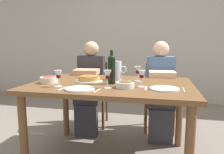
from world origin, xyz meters
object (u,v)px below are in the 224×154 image
wine_glass_centre (138,71)px  diner_left (90,83)px  chair_left (94,89)px  wine_glass_left_diner (58,75)px  wine_glass_right_diner (108,75)px  dinner_plate_left_setting (80,89)px  diner_right (160,86)px  salad_bowl (49,79)px  wine_glass_spare (142,75)px  wine_bottle (112,69)px  dinner_plate_right_setting (164,89)px  dining_table (111,93)px  chair_right (159,92)px  baked_tart (89,79)px  water_pitcher (116,72)px  olive_bowl (125,84)px

wine_glass_centre → diner_left: bearing=142.5°
wine_glass_centre → chair_left: wine_glass_centre is taller
wine_glass_left_diner → diner_left: diner_left is taller
wine_glass_right_diner → diner_left: diner_left is taller
dinner_plate_left_setting → diner_right: 1.21m
wine_glass_right_diner → chair_left: 1.29m
salad_bowl → diner_right: bearing=37.2°
wine_glass_right_diner → wine_glass_spare: (0.27, 0.11, -0.00)m
wine_bottle → dinner_plate_right_setting: bearing=-17.1°
dining_table → salad_bowl: 0.61m
wine_bottle → wine_glass_right_diner: 0.20m
chair_right → wine_bottle: bearing=61.1°
baked_tart → diner_right: bearing=42.2°
wine_glass_left_diner → wine_glass_right_diner: wine_glass_right_diner is taller
dining_table → wine_glass_spare: bearing=-22.2°
wine_bottle → chair_left: size_ratio=0.36×
dinner_plate_left_setting → chair_right: bearing=63.3°
salad_bowl → diner_left: diner_left is taller
wine_glass_spare → chair_left: size_ratio=0.17×
dining_table → diner_left: bearing=123.2°
dining_table → wine_glass_spare: (0.29, -0.12, 0.20)m
diner_right → water_pitcher: bearing=42.6°
wine_glass_right_diner → dinner_plate_left_setting: wine_glass_right_diner is taller
dinner_plate_right_setting → diner_left: bearing=137.6°
water_pitcher → chair_right: 0.91m
olive_bowl → dinner_plate_right_setting: 0.33m
water_pitcher → dinner_plate_right_setting: 0.61m
baked_tart → chair_right: chair_right is taller
wine_bottle → wine_glass_centre: wine_bottle is taller
diner_left → wine_glass_right_diner: bearing=111.5°
wine_glass_centre → diner_left: 0.88m
chair_right → dinner_plate_right_setting: bearing=88.0°
olive_bowl → chair_left: bearing=119.7°
wine_glass_left_diner → dinner_plate_right_setting: wine_glass_left_diner is taller
baked_tart → olive_bowl: size_ratio=1.77×
dining_table → dinner_plate_right_setting: 0.53m
wine_glass_left_diner → water_pitcher: bearing=48.3°
dinner_plate_left_setting → dinner_plate_right_setting: (0.67, 0.16, 0.00)m
wine_bottle → baked_tart: size_ratio=1.12×
diner_right → wine_bottle: bearing=53.4°
baked_tart → chair_left: size_ratio=0.32×
dinner_plate_right_setting → dining_table: bearing=160.3°
dinner_plate_left_setting → baked_tart: bearing=98.0°
olive_bowl → chair_right: chair_right is taller
wine_bottle → olive_bowl: wine_bottle is taller
wine_bottle → olive_bowl: bearing=-45.1°
olive_bowl → chair_left: (-0.62, 1.09, -0.29)m
wine_glass_spare → diner_left: size_ratio=0.13×
wine_glass_right_diner → dinner_plate_left_setting: size_ratio=0.63×
dinner_plate_right_setting → olive_bowl: bearing=-179.0°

